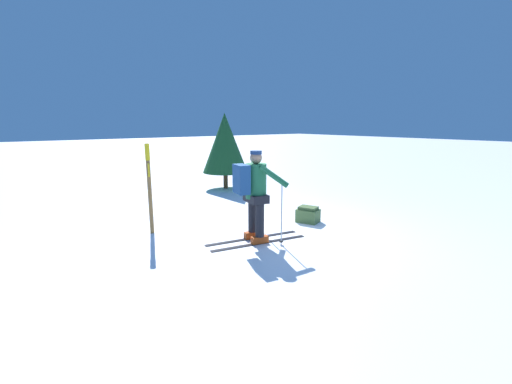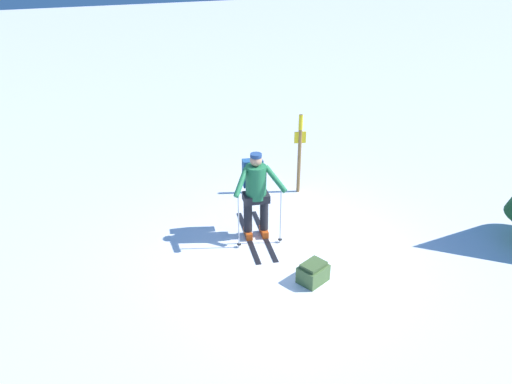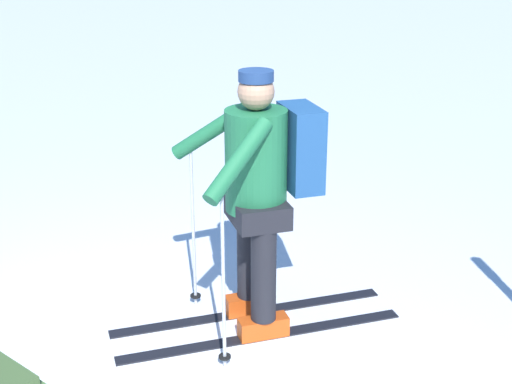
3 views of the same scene
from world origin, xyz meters
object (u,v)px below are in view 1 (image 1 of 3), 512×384
skier (254,190)px  trail_marker (149,181)px  pine_tree (225,143)px  dropped_backpack (308,215)px

skier → trail_marker: (-1.26, 1.54, 0.08)m
pine_tree → skier: bearing=-116.8°
trail_marker → pine_tree: pine_tree is taller
skier → dropped_backpack: (1.61, 0.26, -0.77)m
skier → pine_tree: (2.26, 4.48, 0.50)m
skier → trail_marker: trail_marker is taller
trail_marker → pine_tree: (3.52, 2.95, 0.42)m
dropped_backpack → trail_marker: 3.26m
dropped_backpack → trail_marker: (-2.87, 1.28, 0.84)m
skier → dropped_backpack: skier is taller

